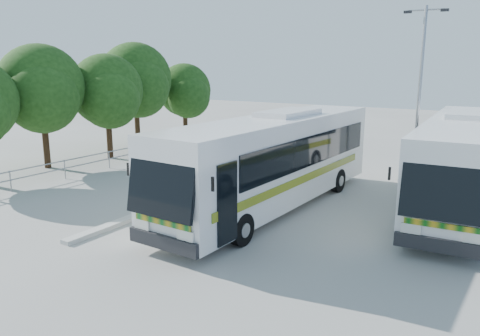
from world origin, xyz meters
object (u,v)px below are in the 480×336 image
Objects in this scene: tree_far_c at (107,90)px; coach_main at (274,159)px; coach_adjacent at (462,160)px; tree_far_b at (42,87)px; tree_far_d at (136,79)px; lamppost at (420,85)px; tree_far_e at (185,90)px.

coach_main is at bearing -15.22° from tree_far_c.
tree_far_c is 0.49× the size of coach_adjacent.
tree_far_c is at bearing 166.73° from coach_main.
tree_far_b is 7.61m from tree_far_d.
tree_far_b is at bearing -102.91° from tree_far_c.
coach_adjacent is at bearing -62.24° from lamppost.
tree_far_b is 12.13m from tree_far_e.
tree_far_d is at bearing 155.40° from coach_main.
tree_far_c is 3.93m from tree_far_d.
coach_adjacent is (20.11, 0.32, -2.25)m from tree_far_c.
tree_far_b is 0.95× the size of tree_far_d.
lamppost is at bearing 4.86° from tree_far_d.
tree_far_e is 18.59m from coach_main.
lamppost is (18.14, 9.17, 0.22)m from tree_far_b.
tree_far_e is at bearing 93.54° from tree_far_c.
tree_far_d is 18.50m from lamppost.
tree_far_e is (0.39, 12.10, -0.68)m from tree_far_b.
coach_main reaches higher than coach_adjacent.
coach_main is 1.01× the size of coach_adjacent.
lamppost is (3.59, 8.98, 2.74)m from coach_main.
tree_far_e is 0.68× the size of lamppost.
tree_far_b is 0.51× the size of coach_main.
tree_far_b is 4.01m from tree_far_c.
coach_adjacent is at bearing -20.91° from tree_far_e.
lamppost is at bearing 16.99° from tree_far_c.
tree_far_d is 0.85× the size of lamppost.
coach_main is (14.54, 0.19, -2.53)m from tree_far_b.
tree_far_b is 14.76m from coach_main.
tree_far_e is at bearing 141.87° from coach_main.
coach_adjacent is (6.46, 4.04, -0.03)m from coach_main.
tree_far_d is (-1.19, 3.70, 0.56)m from tree_far_c.
tree_far_d reaches higher than tree_far_b.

